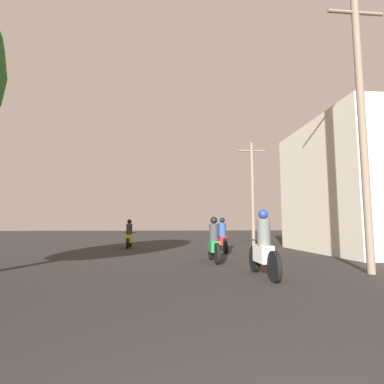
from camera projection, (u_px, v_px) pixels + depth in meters
The scene contains 7 objects.
motorcycle_white at pixel (263, 249), 7.21m from camera, with size 0.60×2.12×1.62m.
motorcycle_green at pixel (214, 244), 10.03m from camera, with size 0.60×1.92×1.51m.
motorcycle_red at pixel (222, 238), 13.52m from camera, with size 0.60×2.11×1.56m.
motorcycle_yellow at pixel (129, 236), 15.90m from camera, with size 0.60×1.85×1.52m.
building_right_near at pixel (369, 187), 13.74m from camera, with size 5.69×6.79×5.89m.
utility_pole_near at pixel (362, 122), 7.99m from camera, with size 1.60×0.20×7.62m.
utility_pole_far at pixel (253, 191), 17.60m from camera, with size 1.60×0.20×6.12m.
Camera 1 is at (-0.56, -0.70, 1.25)m, focal length 28.00 mm.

